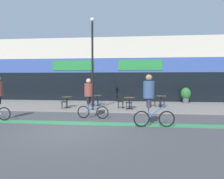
# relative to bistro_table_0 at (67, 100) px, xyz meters

# --- Properties ---
(ground_plane) EXTENTS (120.00, 120.00, 0.00)m
(ground_plane) POSITION_rel_bistro_table_0_xyz_m (1.98, -5.68, -0.62)
(ground_plane) COLOR #424244
(sidewalk_slab) EXTENTS (40.00, 5.50, 0.12)m
(sidewalk_slab) POSITION_rel_bistro_table_0_xyz_m (1.98, 1.57, -0.56)
(sidewalk_slab) COLOR slate
(sidewalk_slab) RESTS_ON ground
(storefront_facade) EXTENTS (40.00, 4.06, 5.47)m
(storefront_facade) POSITION_rel_bistro_table_0_xyz_m (1.98, 6.28, 2.10)
(storefront_facade) COLOR beige
(storefront_facade) RESTS_ON ground
(bike_lane_stripe) EXTENTS (36.00, 0.70, 0.01)m
(bike_lane_stripe) POSITION_rel_bistro_table_0_xyz_m (1.98, -4.22, -0.62)
(bike_lane_stripe) COLOR #2D844C
(bike_lane_stripe) RESTS_ON ground
(bistro_table_0) EXTENTS (0.66, 0.66, 0.71)m
(bistro_table_0) POSITION_rel_bistro_table_0_xyz_m (0.00, 0.00, 0.00)
(bistro_table_0) COLOR black
(bistro_table_0) RESTS_ON sidewalk_slab
(bistro_table_1) EXTENTS (0.66, 0.66, 0.72)m
(bistro_table_1) POSITION_rel_bistro_table_0_xyz_m (1.80, 1.30, 0.01)
(bistro_table_1) COLOR black
(bistro_table_1) RESTS_ON sidewalk_slab
(bistro_table_2) EXTENTS (0.72, 0.72, 0.71)m
(bistro_table_2) POSITION_rel_bistro_table_0_xyz_m (4.10, -0.05, 0.01)
(bistro_table_2) COLOR black
(bistro_table_2) RESTS_ON sidewalk_slab
(bistro_table_3) EXTENTS (0.72, 0.72, 0.74)m
(bistro_table_3) POSITION_rel_bistro_table_0_xyz_m (6.21, 1.19, 0.02)
(bistro_table_3) COLOR black
(bistro_table_3) RESTS_ON sidewalk_slab
(cafe_chair_0_near) EXTENTS (0.45, 0.60, 0.90)m
(cafe_chair_0_near) POSITION_rel_bistro_table_0_xyz_m (0.01, -0.63, 0.01)
(cafe_chair_0_near) COLOR black
(cafe_chair_0_near) RESTS_ON sidewalk_slab
(cafe_chair_1_near) EXTENTS (0.42, 0.58, 0.90)m
(cafe_chair_1_near) POSITION_rel_bistro_table_0_xyz_m (1.80, 0.68, 0.01)
(cafe_chair_1_near) COLOR black
(cafe_chair_1_near) RESTS_ON sidewalk_slab
(cafe_chair_1_side) EXTENTS (0.60, 0.45, 0.90)m
(cafe_chair_1_side) POSITION_rel_bistro_table_0_xyz_m (1.17, 1.31, 0.01)
(cafe_chair_1_side) COLOR black
(cafe_chair_1_side) RESTS_ON sidewalk_slab
(cafe_chair_2_near) EXTENTS (0.43, 0.59, 0.90)m
(cafe_chair_2_near) POSITION_rel_bistro_table_0_xyz_m (4.11, -0.68, 0.01)
(cafe_chair_2_near) COLOR black
(cafe_chair_2_near) RESTS_ON sidewalk_slab
(cafe_chair_2_side) EXTENTS (0.59, 0.43, 0.90)m
(cafe_chair_2_side) POSITION_rel_bistro_table_0_xyz_m (3.47, -0.05, 0.01)
(cafe_chair_2_side) COLOR black
(cafe_chair_2_side) RESTS_ON sidewalk_slab
(cafe_chair_3_near) EXTENTS (0.44, 0.59, 0.90)m
(cafe_chair_3_near) POSITION_rel_bistro_table_0_xyz_m (6.22, 0.56, 0.01)
(cafe_chair_3_near) COLOR black
(cafe_chair_3_near) RESTS_ON sidewalk_slab
(cafe_chair_3_side) EXTENTS (0.60, 0.45, 0.90)m
(cafe_chair_3_side) POSITION_rel_bistro_table_0_xyz_m (5.58, 1.18, 0.01)
(cafe_chair_3_side) COLOR black
(cafe_chair_3_side) RESTS_ON sidewalk_slab
(planter_pot) EXTENTS (0.75, 0.75, 1.19)m
(planter_pot) POSITION_rel_bistro_table_0_xyz_m (8.31, 3.39, 0.16)
(planter_pot) COLOR #4C4C51
(planter_pot) RESTS_ON sidewalk_slab
(lamp_post) EXTENTS (0.26, 0.26, 5.54)m
(lamp_post) POSITION_rel_bistro_table_0_xyz_m (1.91, -0.90, 2.67)
(lamp_post) COLOR black
(lamp_post) RESTS_ON sidewalk_slab
(cyclist_0) EXTENTS (1.64, 0.52, 2.04)m
(cyclist_0) POSITION_rel_bistro_table_0_xyz_m (2.18, -3.00, 0.58)
(cyclist_0) COLOR black
(cyclist_0) RESTS_ON ground
(cyclist_2) EXTENTS (1.75, 0.56, 2.22)m
(cyclist_2) POSITION_rel_bistro_table_0_xyz_m (5.13, -4.60, 0.69)
(cyclist_2) COLOR black
(cyclist_2) RESTS_ON ground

